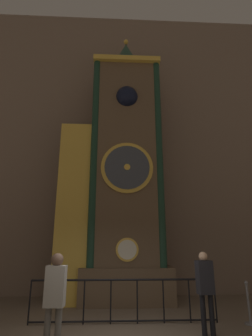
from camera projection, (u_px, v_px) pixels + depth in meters
name	position (u px, v px, depth m)	size (l,w,h in m)	color
cathedral_back_wall	(116.00, 137.00, 11.52)	(24.00, 0.32, 12.69)	#7A6656
clock_tower	(117.00, 174.00, 9.65)	(3.87, 1.85, 10.35)	brown
railing_fence	(124.00, 298.00, 6.42)	(4.59, 0.05, 1.00)	black
visitor_near	(55.00, 293.00, 4.56)	(0.35, 0.24, 1.68)	#58554F
visitor_far	(205.00, 284.00, 5.70)	(0.37, 0.26, 1.67)	black
stanchion_post	(249.00, 310.00, 6.29)	(0.28, 0.28, 0.97)	gray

